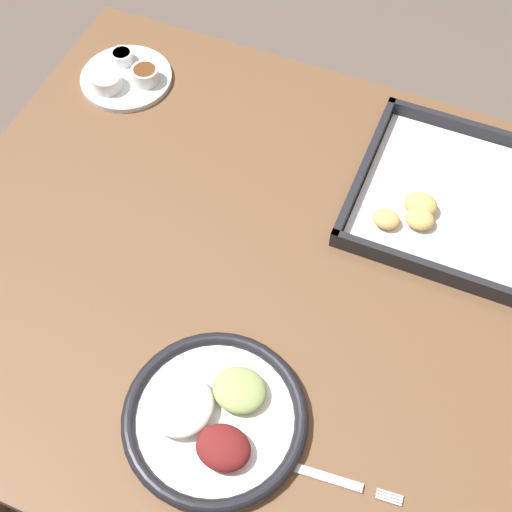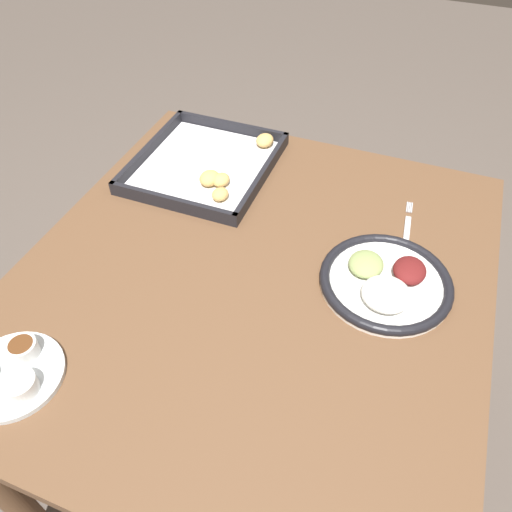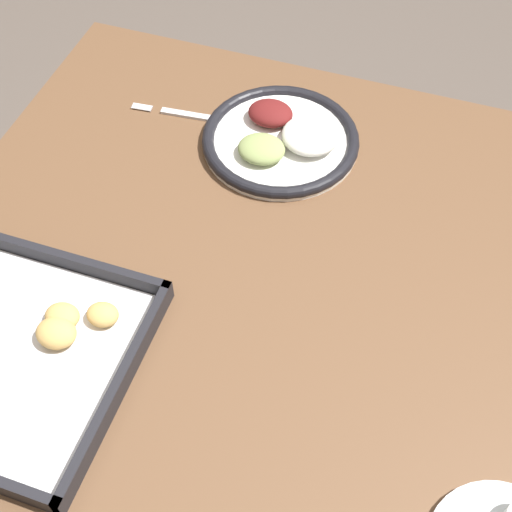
{
  "view_description": "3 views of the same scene",
  "coord_description": "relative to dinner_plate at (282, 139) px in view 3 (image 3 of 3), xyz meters",
  "views": [
    {
      "loc": [
        0.24,
        -0.54,
        1.67
      ],
      "look_at": [
        0.02,
        0.0,
        0.75
      ],
      "focal_mm": 50.0,
      "sensor_mm": 36.0,
      "label": 1
    },
    {
      "loc": [
        -0.62,
        -0.25,
        1.45
      ],
      "look_at": [
        0.02,
        0.0,
        0.75
      ],
      "focal_mm": 35.0,
      "sensor_mm": 36.0,
      "label": 2
    },
    {
      "loc": [
        -0.17,
        0.57,
        1.54
      ],
      "look_at": [
        0.02,
        0.0,
        0.75
      ],
      "focal_mm": 50.0,
      "sensor_mm": 36.0,
      "label": 3
    }
  ],
  "objects": [
    {
      "name": "dining_table",
      "position": [
        -0.06,
        0.25,
        -0.12
      ],
      "size": [
        1.0,
        0.91,
        0.72
      ],
      "color": "brown",
      "rests_on": "ground_plane"
    },
    {
      "name": "baking_tray",
      "position": [
        0.22,
        0.48,
        -0.0
      ],
      "size": [
        0.35,
        0.32,
        0.04
      ],
      "color": "black",
      "rests_on": "dining_table"
    },
    {
      "name": "fork",
      "position": [
        0.16,
        -0.02,
        -0.01
      ],
      "size": [
        0.2,
        0.03,
        0.0
      ],
      "rotation": [
        0.0,
        0.0,
        0.09
      ],
      "color": "silver",
      "rests_on": "dining_table"
    },
    {
      "name": "ground_plane",
      "position": [
        -0.06,
        0.25,
        -0.73
      ],
      "size": [
        8.0,
        8.0,
        0.0
      ],
      "primitive_type": "plane",
      "color": "#564C44"
    },
    {
      "name": "dinner_plate",
      "position": [
        0.0,
        0.0,
        0.0
      ],
      "size": [
        0.26,
        0.26,
        0.04
      ],
      "color": "white",
      "rests_on": "dining_table"
    }
  ]
}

